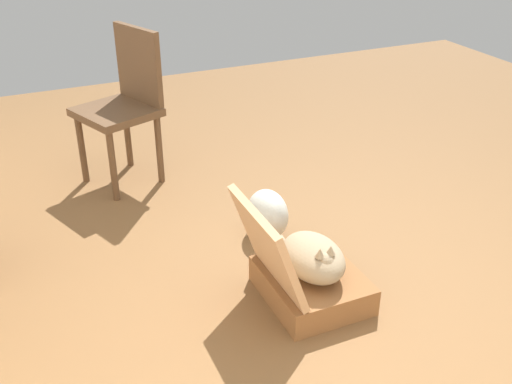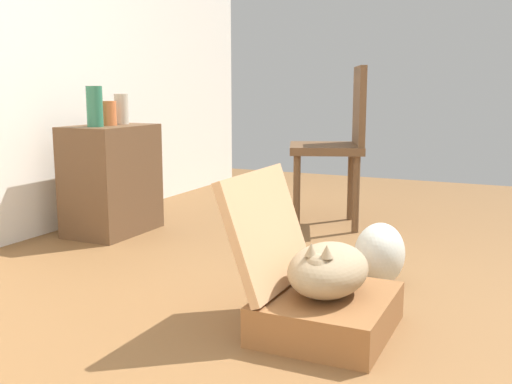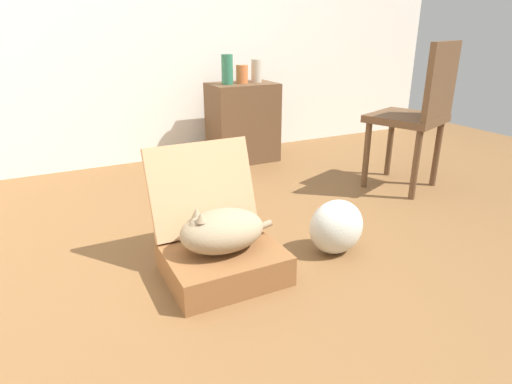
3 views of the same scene
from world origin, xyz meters
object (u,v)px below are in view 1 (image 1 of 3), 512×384
cat (313,257)px  chair (125,101)px  suitcase_base (312,285)px  plastic_bag_white (268,214)px

cat → chair: 1.77m
chair → suitcase_base: bearing=-4.7°
suitcase_base → plastic_bag_white: size_ratio=1.78×
suitcase_base → plastic_bag_white: (0.61, -0.04, 0.07)m
suitcase_base → cat: size_ratio=1.11×
cat → plastic_bag_white: bearing=-4.1°
cat → plastic_bag_white: (0.62, -0.04, -0.10)m
cat → chair: (1.67, 0.49, 0.32)m
cat → plastic_bag_white: cat is taller
chair → plastic_bag_white: bearing=5.8°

